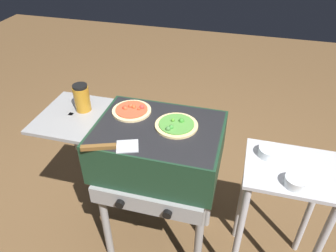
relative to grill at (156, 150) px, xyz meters
name	(u,v)px	position (x,y,z in m)	size (l,w,h in m)	color
ground_plane	(161,238)	(0.01, 0.00, -0.76)	(8.00, 8.00, 0.00)	brown
grill	(156,150)	(0.00, 0.00, 0.00)	(0.96, 0.53, 0.90)	#193823
pizza_veggie	(176,125)	(0.10, 0.04, 0.15)	(0.22, 0.22, 0.04)	#E0C17F
pizza_pepperoni	(132,110)	(-0.16, 0.11, 0.15)	(0.21, 0.21, 0.04)	beige
sauce_jar	(82,98)	(-0.42, 0.06, 0.22)	(0.08, 0.08, 0.15)	#B77A1E
spatula	(110,147)	(-0.15, -0.20, 0.15)	(0.26, 0.14, 0.02)	#B7BABF
prep_table	(282,201)	(0.67, 0.00, -0.20)	(0.44, 0.36, 0.79)	#B2B2B7
topping_bowl_near	(269,152)	(0.56, 0.07, 0.05)	(0.11, 0.11, 0.04)	silver
topping_bowl_far	(296,182)	(0.68, -0.11, 0.05)	(0.10, 0.10, 0.04)	silver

